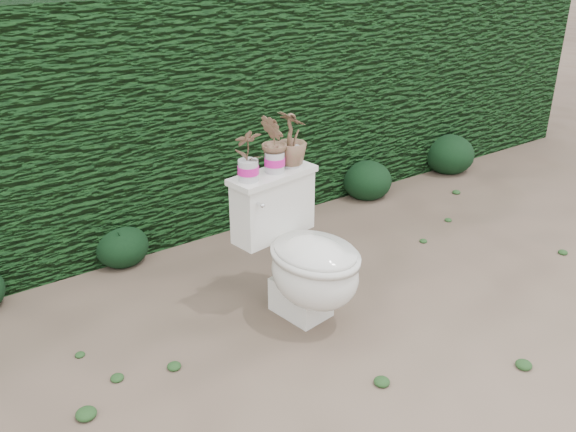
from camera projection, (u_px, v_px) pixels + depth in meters
ground at (294, 312)px, 3.41m from camera, size 60.00×60.00×0.00m
hedge at (162, 110)px, 4.26m from camera, size 8.00×1.00×1.60m
toilet at (304, 258)px, 3.25m from camera, size 0.55×0.74×0.78m
potted_plant_left at (248, 156)px, 3.06m from camera, size 0.15×0.11×0.26m
potted_plant_center at (275, 145)px, 3.17m from camera, size 0.19×0.21×0.30m
potted_plant_right at (292, 140)px, 3.25m from camera, size 0.19×0.19×0.29m
liriope_clump_2 at (121, 242)px, 3.88m from camera, size 0.34×0.34×0.28m
liriope_clump_3 at (255, 207)px, 4.40m from camera, size 0.33×0.33×0.26m
liriope_clump_4 at (367, 177)px, 4.86m from camera, size 0.39×0.39×0.32m
liriope_clump_5 at (449, 151)px, 5.37m from camera, size 0.44×0.44×0.35m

